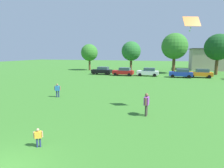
# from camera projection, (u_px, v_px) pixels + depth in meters

# --- Properties ---
(ground_plane) EXTENTS (160.00, 160.00, 0.00)m
(ground_plane) POSITION_uv_depth(u_px,v_px,m) (132.00, 78.00, 35.68)
(ground_plane) COLOR #387528
(child_kite_flyer) EXTENTS (0.42, 0.32, 1.00)m
(child_kite_flyer) POSITION_uv_depth(u_px,v_px,m) (38.00, 136.00, 9.67)
(child_kite_flyer) COLOR navy
(child_kite_flyer) RESTS_ON ground
(adult_bystander) EXTENTS (0.37, 0.84, 1.76)m
(adult_bystander) POSITION_uv_depth(u_px,v_px,m) (146.00, 102.00, 14.44)
(adult_bystander) COLOR #3F3833
(adult_bystander) RESTS_ON ground
(bystander_near_trees) EXTENTS (0.69, 0.37, 1.48)m
(bystander_near_trees) POSITION_uv_depth(u_px,v_px,m) (57.00, 89.00, 20.55)
(bystander_near_trees) COLOR navy
(bystander_near_trees) RESTS_ON ground
(kite) EXTENTS (1.36, 0.95, 1.13)m
(kite) POSITION_uv_depth(u_px,v_px,m) (192.00, 22.00, 14.29)
(kite) COLOR orange
(parked_car_black_0) EXTENTS (4.30, 2.02, 1.68)m
(parked_car_black_0) POSITION_uv_depth(u_px,v_px,m) (102.00, 71.00, 41.99)
(parked_car_black_0) COLOR black
(parked_car_black_0) RESTS_ON ground
(parked_car_red_1) EXTENTS (4.30, 2.02, 1.68)m
(parked_car_red_1) POSITION_uv_depth(u_px,v_px,m) (124.00, 72.00, 39.86)
(parked_car_red_1) COLOR red
(parked_car_red_1) RESTS_ON ground
(parked_car_white_2) EXTENTS (4.30, 2.02, 1.68)m
(parked_car_white_2) POSITION_uv_depth(u_px,v_px,m) (148.00, 72.00, 39.10)
(parked_car_white_2) COLOR white
(parked_car_white_2) RESTS_ON ground
(parked_car_blue_3) EXTENTS (4.30, 2.02, 1.68)m
(parked_car_blue_3) POSITION_uv_depth(u_px,v_px,m) (181.00, 73.00, 36.76)
(parked_car_blue_3) COLOR #1E38AD
(parked_car_blue_3) RESTS_ON ground
(parked_car_orange_4) EXTENTS (4.30, 2.02, 1.68)m
(parked_car_orange_4) POSITION_uv_depth(u_px,v_px,m) (201.00, 73.00, 36.66)
(parked_car_orange_4) COLOR orange
(parked_car_orange_4) RESTS_ON ground
(tree_far_left) EXTENTS (4.52, 4.52, 7.05)m
(tree_far_left) POSITION_uv_depth(u_px,v_px,m) (89.00, 53.00, 51.60)
(tree_far_left) COLOR brown
(tree_far_left) RESTS_ON ground
(tree_left) EXTENTS (4.87, 4.87, 7.59)m
(tree_left) POSITION_uv_depth(u_px,v_px,m) (131.00, 51.00, 48.31)
(tree_left) COLOR brown
(tree_left) RESTS_ON ground
(tree_right) EXTENTS (5.86, 5.86, 9.14)m
(tree_right) POSITION_uv_depth(u_px,v_px,m) (175.00, 46.00, 43.19)
(tree_right) COLOR brown
(tree_right) RESTS_ON ground
(tree_far_right) EXTENTS (5.60, 5.60, 8.72)m
(tree_far_right) POSITION_uv_depth(u_px,v_px,m) (218.00, 47.00, 40.68)
(tree_far_right) COLOR brown
(tree_far_right) RESTS_ON ground
(house_left) EXTENTS (13.77, 9.26, 5.93)m
(house_left) POSITION_uv_depth(u_px,v_px,m) (216.00, 59.00, 52.81)
(house_left) COLOR tan
(house_left) RESTS_ON ground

